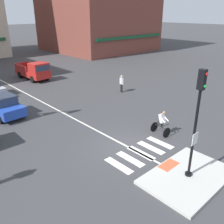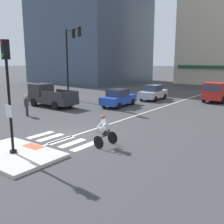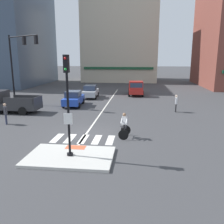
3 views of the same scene
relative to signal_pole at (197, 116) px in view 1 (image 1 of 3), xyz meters
The scene contains 15 objects.
ground_plane 5.01m from the signal_pole, 90.00° to the left, with size 300.00×300.00×0.00m, color #3D3D3F.
traffic_island 3.11m from the signal_pole, 90.00° to the left, with size 4.43×2.91×0.15m, color beige.
tactile_pad_front 3.23m from the signal_pole, 90.00° to the left, with size 1.10×0.60×0.01m, color #DB5B38.
signal_pole is the anchor object (origin of this frame).
crosswalk_stripe_a 4.68m from the signal_pole, 120.53° to the left, with size 0.44×1.80×0.01m, color silver.
crosswalk_stripe_b 4.43m from the signal_pole, 106.43° to the left, with size 0.44×1.80×0.01m, color silver.
crosswalk_stripe_c 4.34m from the signal_pole, 90.00° to the left, with size 0.44×1.80×0.01m, color silver.
crosswalk_stripe_d 4.43m from the signal_pole, 73.57° to the left, with size 0.44×1.80×0.01m, color silver.
crosswalk_stripe_e 4.68m from the signal_pole, 59.47° to the left, with size 0.44×1.80×0.01m, color silver.
lane_centre_line 14.22m from the signal_pole, 90.19° to the left, with size 0.14×28.00×0.01m, color silver.
building_far_block 43.33m from the signal_pole, 55.93° to the left, with size 18.60×18.59×18.55m.
car_blue_westbound_far 14.17m from the signal_pole, 104.74° to the left, with size 2.02×4.19×1.64m.
pickup_truck_red_eastbound_distant 22.15m from the signal_pole, 82.05° to the left, with size 2.23×5.18×2.08m.
cyclist 4.97m from the signal_pole, 53.83° to the left, with size 0.75×1.14×1.68m.
pedestrian_waiting_far_side 13.77m from the signal_pole, 58.78° to the left, with size 0.27×0.54×1.67m.
Camera 1 is at (-9.10, -8.40, 7.31)m, focal length 39.07 mm.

